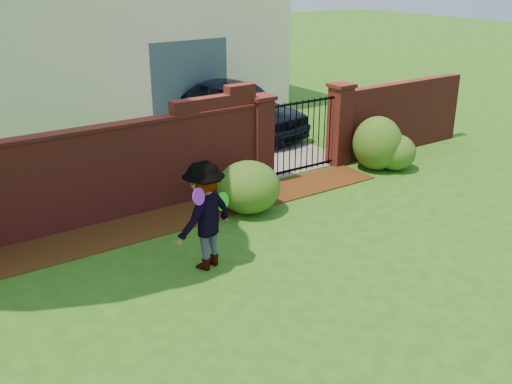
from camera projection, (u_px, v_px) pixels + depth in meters
ground at (284, 300)px, 8.17m from camera, size 80.00×80.00×0.01m
mulch_bed at (125, 231)px, 10.22m from camera, size 11.10×1.08×0.03m
brick_wall at (45, 183)px, 9.84m from camera, size 8.70×0.31×2.16m
brick_wall_return at (400, 116)px, 14.42m from camera, size 4.00×0.25×1.70m
pillar_left at (260, 140)px, 12.16m from camera, size 0.50×0.50×1.88m
pillar_right at (340, 124)px, 13.32m from camera, size 0.50×0.50×1.88m
iron_gate at (302, 136)px, 12.78m from camera, size 1.78×0.03×1.60m
driveway at (210, 133)px, 16.15m from camera, size 3.20×8.00×0.01m
house at (60, 8)px, 16.74m from camera, size 12.40×6.40×6.30m
car at (244, 108)px, 15.70m from camera, size 2.41×4.55×1.48m
shrub_left at (249, 187)px, 10.90m from camera, size 1.19×1.19×0.97m
shrub_middle at (377, 143)px, 13.13m from camera, size 1.10×1.10×1.21m
shrub_right at (395, 152)px, 13.18m from camera, size 0.91×0.91×0.81m
man at (206, 216)px, 8.75m from camera, size 1.24×0.94×1.69m
frisbee_purple at (199, 197)px, 8.22m from camera, size 0.26×0.17×0.25m
frisbee_green at (222, 201)px, 8.95m from camera, size 0.29×0.17×0.29m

